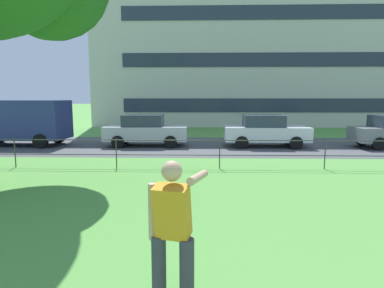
{
  "coord_description": "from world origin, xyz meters",
  "views": [
    {
      "loc": [
        -0.59,
        0.81,
        2.32
      ],
      "look_at": [
        -0.81,
        7.87,
        1.34
      ],
      "focal_mm": 30.72,
      "sensor_mm": 36.0,
      "label": 1
    }
  ],
  "objects": [
    {
      "name": "street_strip",
      "position": [
        0.0,
        16.92,
        0.0
      ],
      "size": [
        80.0,
        6.79,
        0.01
      ],
      "primitive_type": "cube",
      "color": "#4C4C51",
      "rests_on": "ground"
    },
    {
      "name": "panel_van_center",
      "position": [
        -9.85,
        16.84,
        1.27
      ],
      "size": [
        5.04,
        2.19,
        2.24
      ],
      "color": "navy",
      "rests_on": "ground"
    },
    {
      "name": "car_white_left",
      "position": [
        2.48,
        16.75,
        0.78
      ],
      "size": [
        4.04,
        1.89,
        1.54
      ],
      "color": "silver",
      "rests_on": "ground"
    },
    {
      "name": "car_silver_far_right",
      "position": [
        -3.37,
        16.84,
        0.78
      ],
      "size": [
        4.03,
        1.87,
        1.54
      ],
      "color": "#B7BABF",
      "rests_on": "ground"
    },
    {
      "name": "person_thrower",
      "position": [
        -0.9,
        4.15,
        0.91
      ],
      "size": [
        0.65,
        0.76,
        1.68
      ],
      "color": "#383842",
      "rests_on": "ground"
    },
    {
      "name": "park_fence",
      "position": [
        0.0,
        11.61,
        0.67
      ],
      "size": [
        34.74,
        0.04,
        1.0
      ],
      "color": "#333833",
      "rests_on": "ground"
    },
    {
      "name": "apartment_building_background",
      "position": [
        7.3,
        32.54,
        9.15
      ],
      "size": [
        34.22,
        10.3,
        18.28
      ],
      "color": "beige",
      "rests_on": "ground"
    }
  ]
}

